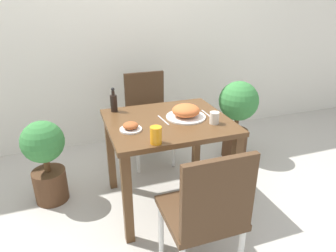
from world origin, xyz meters
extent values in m
plane|color=#B7B2A8|center=(0.00, 0.00, 0.00)|extent=(16.00, 16.00, 0.00)
cube|color=white|center=(0.00, 1.31, 1.30)|extent=(8.00, 0.05, 2.60)
cube|color=brown|center=(0.00, 0.00, 0.71)|extent=(0.90, 0.78, 0.04)
cube|color=brown|center=(-0.40, -0.34, 0.34)|extent=(0.06, 0.06, 0.69)
cube|color=brown|center=(0.40, -0.34, 0.34)|extent=(0.06, 0.06, 0.69)
cube|color=brown|center=(-0.40, 0.34, 0.34)|extent=(0.06, 0.06, 0.69)
cube|color=brown|center=(0.40, 0.34, 0.34)|extent=(0.06, 0.06, 0.69)
cube|color=#4C331E|center=(-0.05, -0.69, 0.42)|extent=(0.42, 0.42, 0.04)
cube|color=#4C331E|center=(-0.05, -0.89, 0.66)|extent=(0.40, 0.04, 0.44)
cylinder|color=white|center=(0.13, -0.51, 0.20)|extent=(0.03, 0.03, 0.40)
cylinder|color=white|center=(-0.23, -0.51, 0.20)|extent=(0.03, 0.03, 0.40)
cube|color=#4C331E|center=(0.05, 0.67, 0.42)|extent=(0.42, 0.42, 0.04)
cube|color=#4C331E|center=(0.05, 0.87, 0.66)|extent=(0.40, 0.04, 0.44)
cylinder|color=white|center=(-0.13, 0.49, 0.20)|extent=(0.03, 0.03, 0.40)
cylinder|color=white|center=(0.23, 0.49, 0.20)|extent=(0.03, 0.03, 0.40)
cylinder|color=white|center=(-0.13, 0.85, 0.20)|extent=(0.03, 0.03, 0.40)
cylinder|color=white|center=(0.23, 0.85, 0.20)|extent=(0.03, 0.03, 0.40)
cylinder|color=white|center=(0.14, 0.00, 0.73)|extent=(0.30, 0.30, 0.01)
ellipsoid|color=#CC6633|center=(0.14, 0.00, 0.78)|extent=(0.21, 0.21, 0.09)
cylinder|color=white|center=(-0.30, -0.09, 0.73)|extent=(0.15, 0.15, 0.01)
ellipsoid|color=#A35128|center=(-0.30, -0.09, 0.76)|extent=(0.11, 0.11, 0.05)
cylinder|color=silver|center=(0.29, -0.17, 0.77)|extent=(0.07, 0.07, 0.09)
cylinder|color=orange|center=(-0.20, -0.34, 0.78)|extent=(0.07, 0.07, 0.11)
cylinder|color=black|center=(-0.35, 0.31, 0.79)|extent=(0.05, 0.05, 0.13)
cylinder|color=black|center=(-0.35, 0.31, 0.88)|extent=(0.02, 0.02, 0.04)
sphere|color=black|center=(-0.35, 0.31, 0.91)|extent=(0.03, 0.03, 0.03)
cube|color=silver|center=(-0.04, 0.00, 0.73)|extent=(0.03, 0.19, 0.00)
cube|color=silver|center=(0.32, 0.00, 0.73)|extent=(0.01, 0.19, 0.00)
cylinder|color=#51331E|center=(-0.91, 0.33, 0.14)|extent=(0.26, 0.26, 0.27)
cylinder|color=brown|center=(-0.91, 0.33, 0.32)|extent=(0.05, 0.05, 0.10)
sphere|color=#387F3D|center=(-0.91, 0.33, 0.54)|extent=(0.33, 0.33, 0.33)
cylinder|color=#51331E|center=(0.91, 0.49, 0.15)|extent=(0.25, 0.25, 0.30)
cylinder|color=brown|center=(0.91, 0.49, 0.36)|extent=(0.05, 0.05, 0.12)
sphere|color=#387F3D|center=(0.91, 0.49, 0.61)|extent=(0.39, 0.39, 0.39)
camera|label=1|loc=(-0.68, -1.94, 1.57)|focal=32.00mm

